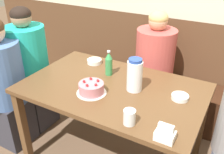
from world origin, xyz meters
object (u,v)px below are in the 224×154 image
at_px(glass_water_tall, 129,117).
at_px(bowl_rice_small, 94,61).
at_px(bench_seat, 149,94).
at_px(napkin_holder, 165,134).
at_px(birthday_cake, 91,88).
at_px(soju_bottle, 109,63).
at_px(bowl_soup_white, 180,97).
at_px(person_teal_shirt, 4,85).
at_px(person_pale_blue_shirt, 30,71).
at_px(person_dark_striped, 154,71).
at_px(water_pitcher, 135,75).

bearing_deg(glass_water_tall, bowl_rice_small, 136.34).
relative_size(bench_seat, napkin_holder, 20.34).
relative_size(bench_seat, birthday_cake, 10.15).
xyz_separation_m(soju_bottle, bowl_soup_white, (0.63, -0.08, -0.09)).
bearing_deg(bowl_soup_white, person_teal_shirt, -166.74).
height_order(soju_bottle, person_teal_shirt, person_teal_shirt).
height_order(person_pale_blue_shirt, person_dark_striped, person_pale_blue_shirt).
relative_size(soju_bottle, bowl_soup_white, 1.76).
distance_m(bowl_soup_white, bowl_rice_small, 0.88).
bearing_deg(person_teal_shirt, soju_bottle, 27.07).
bearing_deg(person_teal_shirt, bowl_soup_white, 13.26).
bearing_deg(birthday_cake, person_pale_blue_shirt, 166.12).
bearing_deg(napkin_holder, person_dark_striped, 113.28).
bearing_deg(person_dark_striped, napkin_holder, 23.28).
bearing_deg(soju_bottle, bowl_rice_small, 150.51).
relative_size(napkin_holder, person_dark_striped, 0.09).
relative_size(glass_water_tall, person_dark_striped, 0.08).
height_order(bowl_soup_white, glass_water_tall, glass_water_tall).
bearing_deg(bowl_rice_small, person_teal_shirt, -137.29).
bearing_deg(birthday_cake, soju_bottle, 96.68).
distance_m(bowl_rice_small, glass_water_tall, 0.92).
bearing_deg(person_dark_striped, person_pale_blue_shirt, -57.99).
bearing_deg(person_teal_shirt, bench_seat, 48.90).
bearing_deg(person_teal_shirt, water_pitcher, 15.08).
relative_size(water_pitcher, person_dark_striped, 0.21).
distance_m(soju_bottle, person_pale_blue_shirt, 0.86).
xyz_separation_m(soju_bottle, person_dark_striped, (0.21, 0.54, -0.26)).
bearing_deg(napkin_holder, water_pitcher, 132.72).
bearing_deg(bowl_rice_small, person_dark_striped, 43.16).
relative_size(soju_bottle, glass_water_tall, 2.22).
distance_m(bowl_rice_small, person_teal_shirt, 0.83).
relative_size(water_pitcher, napkin_holder, 2.30).
bearing_deg(napkin_holder, bench_seat, 114.19).
xyz_separation_m(water_pitcher, glass_water_tall, (0.14, -0.38, -0.08)).
height_order(person_teal_shirt, person_pale_blue_shirt, person_pale_blue_shirt).
distance_m(bowl_rice_small, person_dark_striped, 0.62).
bearing_deg(person_teal_shirt, birthday_cake, 6.68).
relative_size(soju_bottle, person_teal_shirt, 0.18).
height_order(bowl_soup_white, person_teal_shirt, person_teal_shirt).
relative_size(birthday_cake, bowl_rice_small, 1.67).
height_order(napkin_holder, bowl_rice_small, napkin_holder).
xyz_separation_m(bench_seat, birthday_cake, (-0.09, -0.99, 0.56)).
xyz_separation_m(bench_seat, soju_bottle, (-0.13, -0.67, 0.62)).
xyz_separation_m(birthday_cake, person_pale_blue_shirt, (-0.86, 0.21, -0.17)).
height_order(birthday_cake, glass_water_tall, birthday_cake).
bearing_deg(person_pale_blue_shirt, bowl_soup_white, 1.10).
xyz_separation_m(soju_bottle, person_pale_blue_shirt, (-0.83, -0.11, -0.23)).
distance_m(bench_seat, glass_water_tall, 1.34).
distance_m(bowl_soup_white, glass_water_tall, 0.47).
bearing_deg(person_pale_blue_shirt, bowl_rice_small, 21.64).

